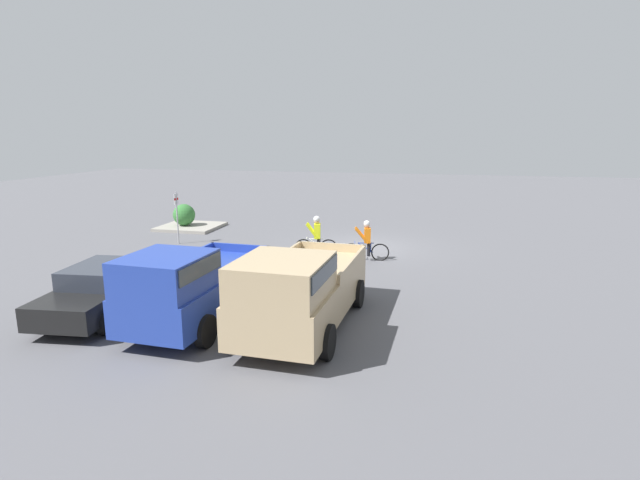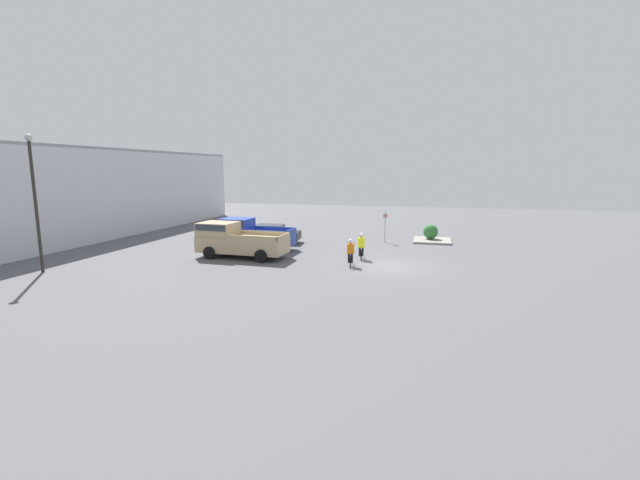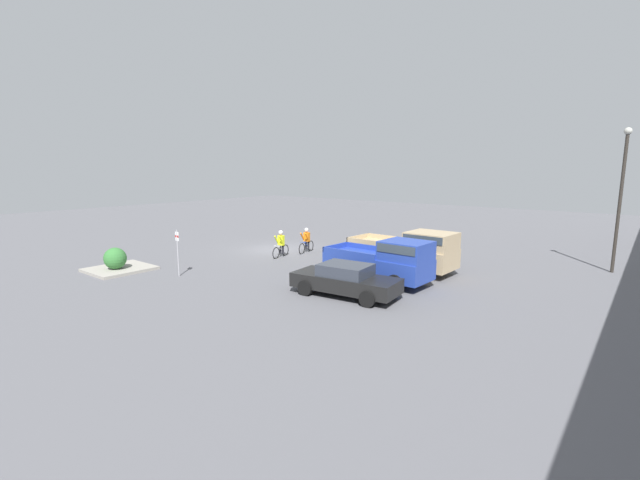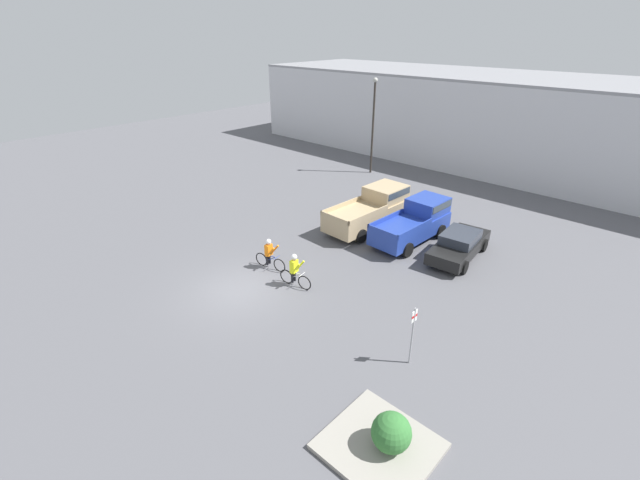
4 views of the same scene
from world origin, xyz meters
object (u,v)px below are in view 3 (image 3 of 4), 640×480
Objects in this scene: pickup_truck_1 at (385,260)px; cyclist_1 at (306,240)px; fire_lane_sign at (178,248)px; sedan_0 at (345,280)px; shrub at (115,258)px; pickup_truck_0 at (409,250)px; cyclist_0 at (281,243)px; lamppost at (621,190)px.

pickup_truck_1 is 2.86× the size of cyclist_1.
fire_lane_sign is (8.60, -1.05, 0.61)m from cyclist_1.
fire_lane_sign reaches higher than sedan_0.
fire_lane_sign reaches higher than shrub.
pickup_truck_0 is at bearing 85.38° from cyclist_1.
pickup_truck_0 reaches higher than cyclist_0.
cyclist_1 is 0.77× the size of fire_lane_sign.
cyclist_0 is 0.23× the size of lamppost.
shrub is (3.92, -11.76, 0.01)m from sedan_0.
fire_lane_sign is at bearing -6.64° from cyclist_0.
pickup_truck_0 is at bearing -52.71° from lamppost.
lamppost reaches higher than pickup_truck_0.
cyclist_1 is at bearing -130.09° from sedan_0.
pickup_truck_0 is 7.50m from cyclist_1.
fire_lane_sign is at bearing -59.19° from pickup_truck_1.
sedan_0 reaches higher than shrub.
fire_lane_sign is (5.20, -8.71, 0.32)m from pickup_truck_1.
cyclist_0 is 1.52× the size of shrub.
shrub is (9.50, -11.89, -0.41)m from pickup_truck_0.
shrub is (8.05, -4.13, -0.13)m from cyclist_0.
shrub is at bearing -51.38° from pickup_truck_0.
cyclist_1 is 0.25× the size of lamppost.
pickup_truck_1 is 2.82m from sedan_0.
fire_lane_sign is at bearing -6.97° from cyclist_1.
sedan_0 is 2.76× the size of cyclist_0.
cyclist_1 is at bearing -70.05° from lamppost.
lamppost reaches higher than fire_lane_sign.
sedan_0 is 9.61m from cyclist_1.
fire_lane_sign is 2.08× the size of shrub.
lamppost reaches higher than pickup_truck_1.
cyclist_1 is at bearing 171.97° from cyclist_0.
pickup_truck_1 is at bearing 173.62° from sedan_0.
sedan_0 is at bearing 61.59° from cyclist_0.
sedan_0 is at bearing 49.91° from cyclist_1.
pickup_truck_1 is 8.39m from cyclist_1.
lamppost is at bearing 144.68° from sedan_0.
lamppost is (-14.33, 16.85, 2.83)m from fire_lane_sign.
pickup_truck_1 reaches higher than shrub.
pickup_truck_1 is 12.63m from lamppost.
sedan_0 is 12.40m from shrub.
cyclist_1 is at bearing -94.62° from pickup_truck_0.
pickup_truck_1 is at bearing 66.03° from cyclist_1.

